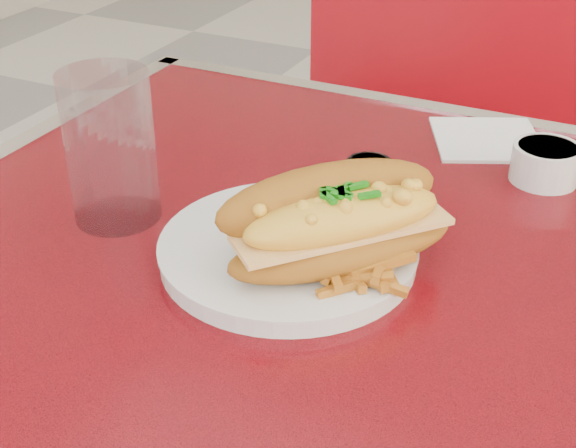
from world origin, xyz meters
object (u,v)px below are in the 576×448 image
at_px(booth_bench_far, 547,272).
at_px(fork, 360,248).
at_px(gravy_ramekin, 545,162).
at_px(mac_hoagie, 337,221).
at_px(water_tumbler, 111,148).
at_px(sauce_cup_left, 369,170).
at_px(dinner_plate, 288,250).
at_px(diner_table, 455,410).

relative_size(booth_bench_far, fork, 8.06).
bearing_deg(gravy_ramekin, mac_hoagie, -116.42).
height_order(booth_bench_far, fork, booth_bench_far).
distance_m(mac_hoagie, gravy_ramekin, 0.32).
xyz_separation_m(booth_bench_far, water_tumbler, (-0.38, -0.85, 0.56)).
bearing_deg(booth_bench_far, gravy_ramekin, -88.04).
bearing_deg(water_tumbler, mac_hoagie, -0.53).
bearing_deg(gravy_ramekin, booth_bench_far, 91.96).
xyz_separation_m(booth_bench_far, fork, (-0.11, -0.83, 0.50)).
xyz_separation_m(gravy_ramekin, water_tumbler, (-0.39, -0.28, 0.06)).
height_order(sauce_cup_left, water_tumbler, water_tumbler).
bearing_deg(booth_bench_far, sauce_cup_left, -103.81).
height_order(fork, sauce_cup_left, sauce_cup_left).
height_order(fork, gravy_ramekin, gravy_ramekin).
height_order(dinner_plate, fork, same).
relative_size(dinner_plate, mac_hoagie, 1.15).
distance_m(diner_table, water_tumbler, 0.45).
xyz_separation_m(sauce_cup_left, water_tumbler, (-0.21, -0.19, 0.07)).
distance_m(fork, water_tumbler, 0.28).
distance_m(diner_table, fork, 0.21).
relative_size(diner_table, sauce_cup_left, 18.34).
bearing_deg(fork, water_tumbler, 108.68).
distance_m(booth_bench_far, sauce_cup_left, 0.84).
relative_size(booth_bench_far, mac_hoagie, 5.05).
bearing_deg(mac_hoagie, booth_bench_far, 33.72).
bearing_deg(mac_hoagie, fork, 15.95).
bearing_deg(diner_table, fork, -171.83).
height_order(booth_bench_far, mac_hoagie, booth_bench_far).
bearing_deg(diner_table, sauce_cup_left, 137.02).
bearing_deg(diner_table, gravy_ramekin, 85.40).
xyz_separation_m(gravy_ramekin, sauce_cup_left, (-0.18, -0.09, -0.01)).
height_order(booth_bench_far, dinner_plate, booth_bench_far).
relative_size(diner_table, gravy_ramekin, 12.42).
distance_m(mac_hoagie, fork, 0.05).
relative_size(booth_bench_far, water_tumbler, 7.47).
bearing_deg(fork, dinner_plate, 122.29).
bearing_deg(booth_bench_far, fork, -97.48).
height_order(dinner_plate, mac_hoagie, mac_hoagie).
bearing_deg(mac_hoagie, gravy_ramekin, 15.43).
xyz_separation_m(diner_table, water_tumbler, (-0.38, -0.04, 0.24)).
distance_m(diner_table, gravy_ramekin, 0.30).
bearing_deg(booth_bench_far, dinner_plate, -101.62).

